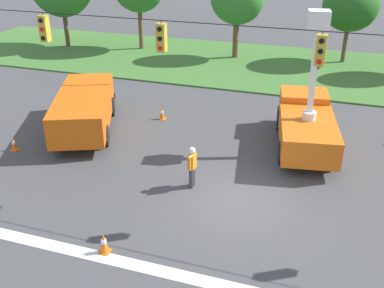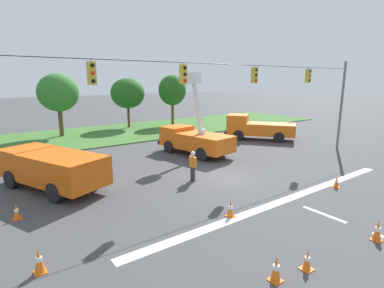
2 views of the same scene
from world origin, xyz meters
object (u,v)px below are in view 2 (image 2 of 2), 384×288
object	(u,v)px
tree_east	(128,93)
traffic_cone_lane_edge_a	(231,208)
road_worker	(193,164)
traffic_cone_far_right	(17,212)
utility_truck_bucket_lift	(194,138)
tree_far_east	(172,90)
traffic_cone_mid_right	(39,261)
traffic_cone_foreground_right	(307,260)
traffic_cone_near_bucket	(95,163)
utility_truck_support_near	(257,127)
utility_truck_support_far	(51,167)
traffic_cone_far_left	(276,269)
traffic_cone_foreground_left	(336,182)
tree_centre	(58,93)
traffic_cone_mid_left	(378,231)

from	to	relation	value
tree_east	traffic_cone_lane_edge_a	distance (m)	26.06
road_worker	traffic_cone_far_right	bearing A→B (deg)	177.13
utility_truck_bucket_lift	tree_far_east	bearing A→B (deg)	63.94
traffic_cone_mid_right	traffic_cone_lane_edge_a	distance (m)	7.36
traffic_cone_foreground_right	traffic_cone_near_bucket	bearing A→B (deg)	96.32
utility_truck_support_near	traffic_cone_near_bucket	world-z (taller)	utility_truck_support_near
utility_truck_support_far	traffic_cone_far_left	distance (m)	12.54
utility_truck_support_far	traffic_cone_near_bucket	size ratio (longest dim) A/B	10.03
traffic_cone_foreground_left	traffic_cone_far_right	distance (m)	15.72
utility_truck_support_near	road_worker	xyz separation A→B (m)	(-12.38, -6.29, -0.18)
tree_centre	traffic_cone_far_left	xyz separation A→B (m)	(-0.51, -27.54, -4.08)
utility_truck_support_far	traffic_cone_far_left	size ratio (longest dim) A/B	9.01
utility_truck_bucket_lift	traffic_cone_far_left	size ratio (longest dim) A/B	8.44
traffic_cone_foreground_left	traffic_cone_lane_edge_a	distance (m)	7.16
tree_centre	traffic_cone_far_left	distance (m)	27.84
road_worker	traffic_cone_far_left	distance (m)	9.17
tree_far_east	traffic_cone_near_bucket	size ratio (longest dim) A/B	9.04
traffic_cone_mid_right	traffic_cone_far_right	bearing A→B (deg)	91.32
tree_far_east	utility_truck_support_far	size ratio (longest dim) A/B	0.90
road_worker	traffic_cone_foreground_right	world-z (taller)	road_worker
utility_truck_support_far	traffic_cone_far_left	world-z (taller)	utility_truck_support_far
traffic_cone_near_bucket	traffic_cone_far_right	world-z (taller)	traffic_cone_near_bucket
utility_truck_support_near	traffic_cone_foreground_left	size ratio (longest dim) A/B	10.11
traffic_cone_foreground_left	traffic_cone_foreground_right	xyz separation A→B (m)	(-7.75, -3.29, 0.00)
road_worker	traffic_cone_mid_left	size ratio (longest dim) A/B	2.28
road_worker	traffic_cone_foreground_right	size ratio (longest dim) A/B	2.69
traffic_cone_foreground_right	traffic_cone_lane_edge_a	distance (m)	4.14
traffic_cone_mid_right	traffic_cone_foreground_right	bearing A→B (deg)	-35.00
utility_truck_bucket_lift	traffic_cone_foreground_left	xyz separation A→B (m)	(1.80, -10.58, -0.96)
utility_truck_support_near	traffic_cone_far_left	xyz separation A→B (m)	(-15.65, -14.84, -0.79)
traffic_cone_lane_edge_a	traffic_cone_far_left	distance (m)	4.28
utility_truck_support_far	traffic_cone_far_left	bearing A→B (deg)	-73.53
traffic_cone_foreground_right	traffic_cone_near_bucket	distance (m)	14.90
traffic_cone_mid_right	traffic_cone_mid_left	bearing A→B (deg)	-26.74
tree_east	traffic_cone_far_left	bearing A→B (deg)	-106.45
tree_far_east	traffic_cone_far_right	size ratio (longest dim) A/B	9.51
tree_centre	traffic_cone_far_left	world-z (taller)	tree_centre
traffic_cone_foreground_left	utility_truck_bucket_lift	bearing A→B (deg)	99.68
tree_centre	traffic_cone_near_bucket	world-z (taller)	tree_centre
traffic_cone_foreground_right	traffic_cone_near_bucket	xyz separation A→B (m)	(-1.64, 14.81, 0.03)
road_worker	utility_truck_bucket_lift	bearing A→B (deg)	52.73
tree_far_east	traffic_cone_far_right	xyz separation A→B (m)	(-19.42, -18.29, -4.11)
traffic_cone_mid_right	traffic_cone_near_bucket	size ratio (longest dim) A/B	1.15
utility_truck_bucket_lift	traffic_cone_mid_right	distance (m)	15.65
road_worker	traffic_cone_lane_edge_a	bearing A→B (deg)	-106.97
utility_truck_support_near	traffic_cone_lane_edge_a	world-z (taller)	utility_truck_support_near
traffic_cone_lane_edge_a	tree_far_east	bearing A→B (deg)	62.91
tree_centre	utility_truck_support_far	world-z (taller)	tree_centre
tree_east	traffic_cone_lane_edge_a	size ratio (longest dim) A/B	8.04
traffic_cone_mid_right	traffic_cone_far_left	distance (m)	7.08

